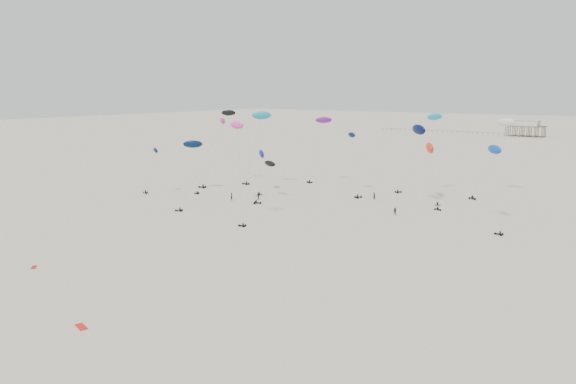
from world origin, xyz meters
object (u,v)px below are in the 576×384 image
Objects in this scene: rig_3 at (500,137)px; spectator_0 at (232,200)px; rig_8 at (238,148)px; pavilion_main at (526,129)px.

spectator_0 is at bearing -14.83° from rig_3.
rig_8 reaches higher than spectator_0.
pavilion_main is 264.70m from rig_8.
rig_3 is at bearing -44.35° from rig_8.
spectator_0 is (-16.92, -247.94, -4.22)m from pavilion_main.
pavilion_main is at bearing -59.63° from spectator_0.
rig_3 is at bearing -80.00° from pavilion_main.
rig_8 is at bearing 168.53° from spectator_0.
rig_3 is 9.85× the size of spectator_0.
pavilion_main is 0.93× the size of rig_3.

